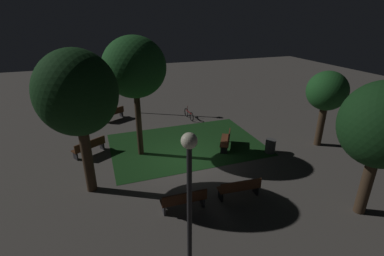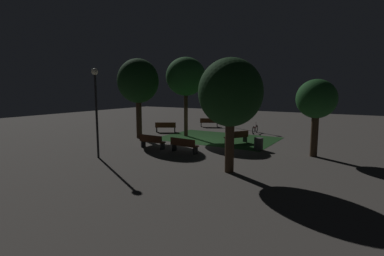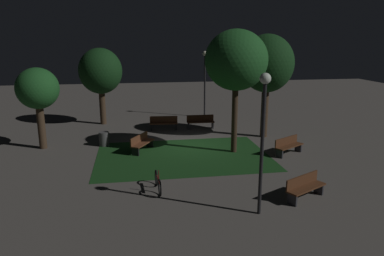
{
  "view_description": "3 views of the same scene",
  "coord_description": "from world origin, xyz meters",
  "px_view_note": "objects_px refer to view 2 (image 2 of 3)",
  "views": [
    {
      "loc": [
        -3.91,
        -12.5,
        7.21
      ],
      "look_at": [
        0.84,
        0.88,
        1.32
      ],
      "focal_mm": 26.01,
      "sensor_mm": 36.0,
      "label": 1
    },
    {
      "loc": [
        10.56,
        -18.57,
        3.85
      ],
      "look_at": [
        -0.48,
        -0.23,
        0.94
      ],
      "focal_mm": 27.5,
      "sensor_mm": 36.0,
      "label": 2
    },
    {
      "loc": [
        3.16,
        18.92,
        5.81
      ],
      "look_at": [
        0.24,
        1.38,
        1.39
      ],
      "focal_mm": 33.87,
      "sensor_mm": 36.0,
      "label": 3
    }
  ],
  "objects_px": {
    "tree_lawn_side": "(186,77)",
    "bench_near_trees": "(237,137)",
    "bench_by_lamp": "(152,141)",
    "lamp_post_path_center": "(232,95)",
    "bench_back_row": "(184,145)",
    "tree_back_left": "(316,100)",
    "bench_front_right": "(209,122)",
    "bench_corner": "(166,127)",
    "lamp_post_near_wall": "(96,98)",
    "tree_right_canopy": "(230,93)",
    "tree_left_canopy": "(138,82)",
    "trash_bin": "(259,144)",
    "bicycle": "(255,129)"
  },
  "relations": [
    {
      "from": "tree_right_canopy",
      "to": "lamp_post_near_wall",
      "type": "relative_size",
      "value": 1.06
    },
    {
      "from": "bench_back_row",
      "to": "trash_bin",
      "type": "distance_m",
      "value": 4.72
    },
    {
      "from": "lamp_post_near_wall",
      "to": "trash_bin",
      "type": "xyz_separation_m",
      "value": [
        7.01,
        6.59,
        -2.91
      ]
    },
    {
      "from": "tree_left_canopy",
      "to": "tree_back_left",
      "type": "relative_size",
      "value": 1.4
    },
    {
      "from": "bench_by_lamp",
      "to": "bicycle",
      "type": "height_order",
      "value": "bicycle"
    },
    {
      "from": "bench_front_right",
      "to": "tree_right_canopy",
      "type": "relative_size",
      "value": 0.35
    },
    {
      "from": "bench_front_right",
      "to": "tree_back_left",
      "type": "distance_m",
      "value": 14.09
    },
    {
      "from": "tree_back_left",
      "to": "trash_bin",
      "type": "height_order",
      "value": "tree_back_left"
    },
    {
      "from": "trash_bin",
      "to": "bench_by_lamp",
      "type": "bearing_deg",
      "value": -153.08
    },
    {
      "from": "trash_bin",
      "to": "bicycle",
      "type": "relative_size",
      "value": 0.46
    },
    {
      "from": "tree_lawn_side",
      "to": "bench_corner",
      "type": "bearing_deg",
      "value": 162.29
    },
    {
      "from": "lamp_post_near_wall",
      "to": "tree_back_left",
      "type": "bearing_deg",
      "value": 32.45
    },
    {
      "from": "tree_left_canopy",
      "to": "bicycle",
      "type": "xyz_separation_m",
      "value": [
        6.92,
        7.0,
        -4.0
      ]
    },
    {
      "from": "tree_left_canopy",
      "to": "trash_bin",
      "type": "xyz_separation_m",
      "value": [
        9.42,
        0.39,
        -3.96
      ]
    },
    {
      "from": "bench_corner",
      "to": "tree_back_left",
      "type": "height_order",
      "value": "tree_back_left"
    },
    {
      "from": "bench_near_trees",
      "to": "tree_lawn_side",
      "type": "bearing_deg",
      "value": 169.42
    },
    {
      "from": "bench_corner",
      "to": "bicycle",
      "type": "relative_size",
      "value": 1.07
    },
    {
      "from": "bicycle",
      "to": "tree_back_left",
      "type": "bearing_deg",
      "value": -49.32
    },
    {
      "from": "bench_by_lamp",
      "to": "bench_back_row",
      "type": "xyz_separation_m",
      "value": [
        2.43,
        0.0,
        0.0
      ]
    },
    {
      "from": "bench_back_row",
      "to": "lamp_post_path_center",
      "type": "height_order",
      "value": "lamp_post_path_center"
    },
    {
      "from": "tree_lawn_side",
      "to": "lamp_post_path_center",
      "type": "height_order",
      "value": "tree_lawn_side"
    },
    {
      "from": "bench_by_lamp",
      "to": "lamp_post_path_center",
      "type": "height_order",
      "value": "lamp_post_path_center"
    },
    {
      "from": "tree_lawn_side",
      "to": "bench_near_trees",
      "type": "bearing_deg",
      "value": -10.58
    },
    {
      "from": "tree_left_canopy",
      "to": "bicycle",
      "type": "height_order",
      "value": "tree_left_canopy"
    },
    {
      "from": "bench_by_lamp",
      "to": "lamp_post_path_center",
      "type": "xyz_separation_m",
      "value": [
        0.28,
        12.16,
        2.74
      ]
    },
    {
      "from": "tree_right_canopy",
      "to": "lamp_post_near_wall",
      "type": "height_order",
      "value": "tree_right_canopy"
    },
    {
      "from": "bench_front_right",
      "to": "tree_right_canopy",
      "type": "distance_m",
      "value": 16.27
    },
    {
      "from": "tree_right_canopy",
      "to": "tree_left_canopy",
      "type": "bearing_deg",
      "value": 152.82
    },
    {
      "from": "bench_back_row",
      "to": "bench_corner",
      "type": "xyz_separation_m",
      "value": [
        -5.85,
        6.17,
        0.0
      ]
    },
    {
      "from": "tree_lawn_side",
      "to": "tree_right_canopy",
      "type": "xyz_separation_m",
      "value": [
        7.21,
        -7.7,
        -1.1
      ]
    },
    {
      "from": "tree_back_left",
      "to": "lamp_post_path_center",
      "type": "xyz_separation_m",
      "value": [
        -8.99,
        9.17,
        0.03
      ]
    },
    {
      "from": "bench_near_trees",
      "to": "tree_back_left",
      "type": "height_order",
      "value": "tree_back_left"
    },
    {
      "from": "bench_near_trees",
      "to": "tree_back_left",
      "type": "relative_size",
      "value": 0.41
    },
    {
      "from": "tree_back_left",
      "to": "lamp_post_near_wall",
      "type": "relative_size",
      "value": 0.89
    },
    {
      "from": "bench_by_lamp",
      "to": "bench_corner",
      "type": "distance_m",
      "value": 7.05
    },
    {
      "from": "tree_lawn_side",
      "to": "tree_right_canopy",
      "type": "bearing_deg",
      "value": -46.87
    },
    {
      "from": "bench_by_lamp",
      "to": "bench_near_trees",
      "type": "xyz_separation_m",
      "value": [
        4.0,
        4.43,
        0.0
      ]
    },
    {
      "from": "tree_back_left",
      "to": "tree_right_canopy",
      "type": "height_order",
      "value": "tree_right_canopy"
    },
    {
      "from": "bench_corner",
      "to": "tree_lawn_side",
      "type": "bearing_deg",
      "value": -17.71
    },
    {
      "from": "bench_near_trees",
      "to": "tree_right_canopy",
      "type": "xyz_separation_m",
      "value": [
        2.44,
        -6.81,
        3.14
      ]
    },
    {
      "from": "bicycle",
      "to": "bench_front_right",
      "type": "bearing_deg",
      "value": 163.04
    },
    {
      "from": "bench_near_trees",
      "to": "tree_lawn_side",
      "type": "height_order",
      "value": "tree_lawn_side"
    },
    {
      "from": "bench_front_right",
      "to": "tree_left_canopy",
      "type": "bearing_deg",
      "value": -100.5
    },
    {
      "from": "bench_by_lamp",
      "to": "tree_lawn_side",
      "type": "bearing_deg",
      "value": 98.23
    },
    {
      "from": "bench_near_trees",
      "to": "lamp_post_path_center",
      "type": "height_order",
      "value": "lamp_post_path_center"
    },
    {
      "from": "bench_front_right",
      "to": "trash_bin",
      "type": "relative_size",
      "value": 2.34
    },
    {
      "from": "tree_lawn_side",
      "to": "lamp_post_near_wall",
      "type": "relative_size",
      "value": 1.28
    },
    {
      "from": "bench_back_row",
      "to": "lamp_post_near_wall",
      "type": "height_order",
      "value": "lamp_post_near_wall"
    },
    {
      "from": "bench_back_row",
      "to": "tree_back_left",
      "type": "xyz_separation_m",
      "value": [
        6.83,
        2.99,
        2.71
      ]
    },
    {
      "from": "bench_by_lamp",
      "to": "tree_left_canopy",
      "type": "height_order",
      "value": "tree_left_canopy"
    }
  ]
}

